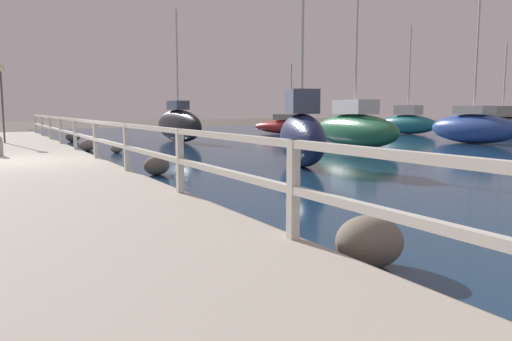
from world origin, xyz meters
TOP-DOWN VIEW (x-y plane):
  - ground_plane at (0.00, 0.00)m, footprint 120.00×120.00m
  - dock_walkway at (0.00, 0.00)m, footprint 4.43×36.00m
  - railing at (2.12, -0.00)m, footprint 0.10×32.50m
  - boulder_downstream at (3.42, 12.13)m, footprint 0.69×0.62m
  - boulder_far_strip at (3.15, -2.04)m, footprint 0.63×0.57m
  - boulder_upstream at (3.02, 6.15)m, footprint 0.60×0.54m
  - boulder_water_edge at (2.81, -10.09)m, footprint 0.72×0.65m
  - boulder_near_dock at (3.80, 4.74)m, footprint 0.45×0.41m
  - dock_lamp at (0.23, 7.84)m, footprint 0.30×0.30m
  - sailboat_navy at (7.37, -2.12)m, footprint 2.41×3.92m
  - sailboat_gray at (25.63, 4.36)m, footprint 2.75×5.34m
  - sailboat_blue at (19.70, 1.71)m, footprint 1.72×4.59m
  - sailboat_black at (8.00, 9.59)m, footprint 1.02×5.77m
  - sailboat_red at (16.83, 13.00)m, footprint 3.34×5.97m
  - sailboat_green at (13.24, 2.54)m, footprint 2.09×5.81m
  - sailboat_teal at (23.84, 9.84)m, footprint 1.70×4.50m

SIDE VIEW (x-z plane):
  - ground_plane at x=0.00m, z-range 0.00..0.00m
  - dock_walkway at x=0.00m, z-range 0.00..0.31m
  - boulder_near_dock at x=3.80m, z-range 0.00..0.34m
  - boulder_upstream at x=3.02m, z-range 0.00..0.45m
  - boulder_far_strip at x=3.15m, z-range 0.00..0.47m
  - boulder_downstream at x=3.42m, z-range 0.00..0.51m
  - boulder_water_edge at x=2.81m, z-range 0.00..0.54m
  - sailboat_red at x=16.83m, z-range -1.68..2.75m
  - sailboat_gray at x=25.63m, z-range -1.95..3.35m
  - sailboat_teal at x=23.84m, z-range -2.70..4.20m
  - sailboat_blue at x=19.70m, z-range -3.24..4.78m
  - sailboat_green at x=13.24m, z-range -3.14..4.77m
  - sailboat_black at x=8.00m, z-range -2.33..4.05m
  - sailboat_navy at x=7.37m, z-range -2.29..4.03m
  - railing at x=2.12m, z-range 0.49..1.50m
  - dock_lamp at x=0.23m, z-range 1.17..4.20m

